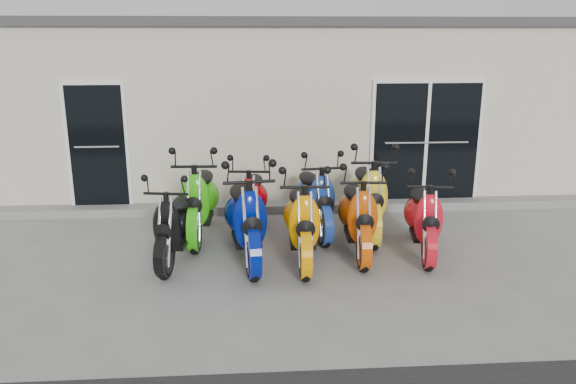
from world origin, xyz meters
name	(u,v)px	position (x,y,z in m)	size (l,w,h in m)	color
ground	(291,253)	(0.00, 0.00, 0.00)	(80.00, 80.00, 0.00)	gray
building	(274,102)	(0.00, 5.20, 1.60)	(14.00, 6.00, 3.20)	beige
roof_cap	(273,25)	(0.00, 5.20, 3.28)	(14.20, 6.20, 0.16)	#3F3F42
front_step	(283,207)	(0.00, 2.02, 0.07)	(14.00, 0.40, 0.15)	gray
door_left	(97,143)	(-3.20, 2.17, 1.26)	(1.07, 0.08, 2.22)	black
door_right	(426,139)	(2.60, 2.17, 1.26)	(2.02, 0.08, 2.22)	black
scooter_front_black	(176,215)	(-1.60, -0.18, 0.67)	(0.66, 1.83, 1.35)	black
scooter_front_blue	(245,207)	(-0.65, -0.23, 0.78)	(0.77, 2.10, 1.55)	#011380
scooter_front_orange_a	(302,210)	(0.13, -0.30, 0.74)	(0.72, 1.99, 1.47)	#F49500
scooter_front_orange_b	(358,205)	(0.95, -0.08, 0.72)	(0.71, 1.96, 1.45)	#CE4805
scooter_front_red	(424,208)	(1.88, -0.15, 0.69)	(0.68, 1.86, 1.37)	red
scooter_back_green	(200,190)	(-1.35, 0.76, 0.77)	(0.76, 2.08, 1.53)	#30BB0F
scooter_back_red	(252,192)	(-0.55, 0.87, 0.69)	(0.68, 1.87, 1.38)	#B90005
scooter_back_blue	(315,190)	(0.44, 0.83, 0.72)	(0.70, 1.94, 1.43)	navy
scooter_back_yellow	(368,186)	(1.27, 0.74, 0.78)	(0.77, 2.11, 1.56)	yellow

